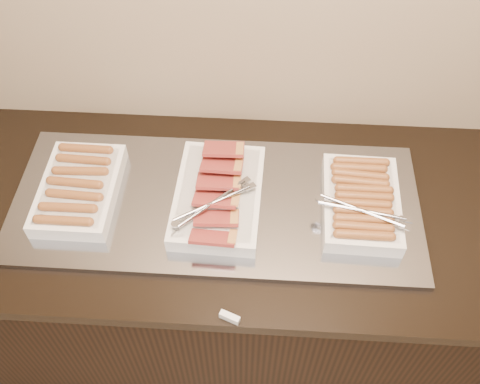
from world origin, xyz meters
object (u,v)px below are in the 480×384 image
object	(u,v)px
dish_left	(79,188)
warming_tray	(216,203)
dish_center	(218,196)
dish_right	(361,202)
counter	(223,279)

from	to	relation	value
dish_left	warming_tray	bearing A→B (deg)	0.24
dish_center	dish_right	xyz separation A→B (m)	(0.41, -0.00, 0.00)
warming_tray	dish_center	xyz separation A→B (m)	(0.01, -0.00, 0.04)
dish_right	warming_tray	bearing A→B (deg)	-179.09
counter	dish_left	distance (m)	0.65
dish_left	counter	bearing A→B (deg)	0.24
dish_left	dish_center	distance (m)	0.41
dish_left	dish_right	bearing A→B (deg)	-0.07
warming_tray	dish_right	bearing A→B (deg)	-0.60
dish_left	dish_center	xyz separation A→B (m)	(0.41, -0.00, 0.00)
counter	dish_right	world-z (taller)	dish_right
counter	dish_right	bearing A→B (deg)	-0.61
warming_tray	dish_right	xyz separation A→B (m)	(0.42, -0.00, 0.05)
warming_tray	dish_center	bearing A→B (deg)	-26.72
counter	warming_tray	xyz separation A→B (m)	(-0.01, 0.00, 0.46)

